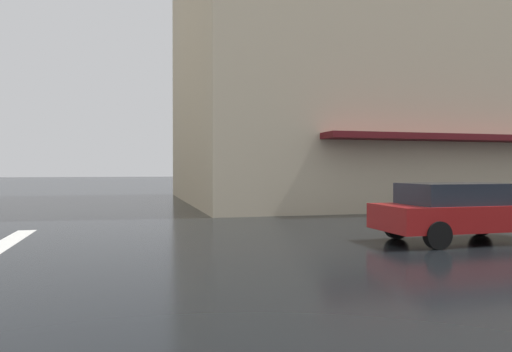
# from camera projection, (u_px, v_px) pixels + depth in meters

# --- Properties ---
(haussmann_block_corner) EXTENTS (17.29, 27.34, 22.26)m
(haussmann_block_corner) POSITION_uv_depth(u_px,v_px,m) (418.00, 15.00, 28.08)
(haussmann_block_corner) COLOR beige
(haussmann_block_corner) RESTS_ON ground_plane
(car_red) EXTENTS (1.85, 4.10, 1.41)m
(car_red) POSITION_uv_depth(u_px,v_px,m) (460.00, 210.00, 11.40)
(car_red) COLOR maroon
(car_red) RESTS_ON ground_plane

